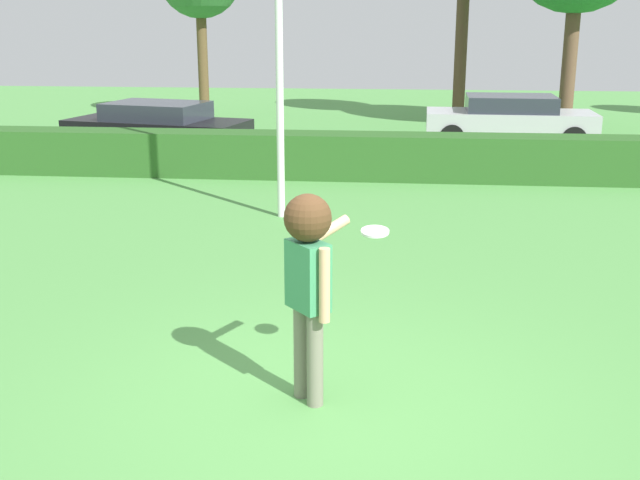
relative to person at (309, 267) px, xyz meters
name	(u,v)px	position (x,y,z in m)	size (l,w,h in m)	color
ground_plane	(322,402)	(0.11, -0.04, -1.21)	(60.00, 60.00, 0.00)	#54984A
person	(309,267)	(0.00, 0.00, 0.00)	(0.53, 0.82, 1.82)	gray
frisbee	(375,232)	(0.52, 0.45, 0.19)	(0.25, 0.25, 0.06)	white
hedge_row	(368,156)	(0.11, 9.68, -0.75)	(19.74, 0.90, 0.90)	#2B5B22
parked_car_black	(157,127)	(-4.92, 11.88, -0.52)	(4.47, 2.57, 1.25)	black
parked_car_silver	(510,118)	(3.52, 14.38, -0.52)	(4.25, 1.90, 1.25)	#B7B7BC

